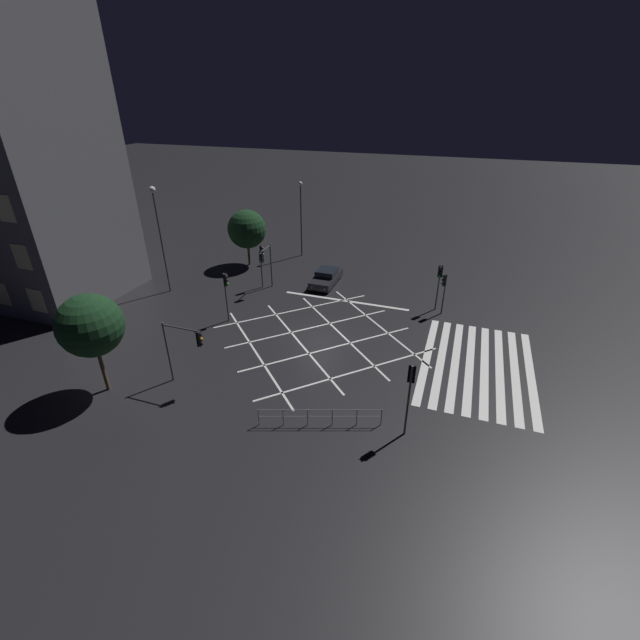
# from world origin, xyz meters

# --- Properties ---
(ground_plane) EXTENTS (200.00, 200.00, 0.00)m
(ground_plane) POSITION_xyz_m (0.00, 0.00, 0.00)
(ground_plane) COLOR black
(road_markings) EXTENTS (15.99, 22.06, 0.01)m
(road_markings) POSITION_xyz_m (0.34, -7.52, 0.00)
(road_markings) COLOR silver
(road_markings) RESTS_ON ground_plane
(traffic_light_median_north) EXTENTS (0.36, 0.39, 3.89)m
(traffic_light_median_north) POSITION_xyz_m (0.11, 7.35, 2.78)
(traffic_light_median_north) COLOR #424244
(traffic_light_median_north) RESTS_ON ground_plane
(traffic_light_nw_cross) EXTENTS (0.36, 2.63, 3.98)m
(traffic_light_nw_cross) POSITION_xyz_m (-7.71, 5.41, 2.94)
(traffic_light_nw_cross) COLOR #424244
(traffic_light_nw_cross) RESTS_ON ground_plane
(traffic_light_se_cross) EXTENTS (0.36, 0.39, 3.34)m
(traffic_light_se_cross) POSITION_xyz_m (6.69, -7.70, 2.39)
(traffic_light_se_cross) COLOR #424244
(traffic_light_se_cross) RESTS_ON ground_plane
(traffic_light_ne_cross) EXTENTS (0.36, 0.39, 3.89)m
(traffic_light_ne_cross) POSITION_xyz_m (6.71, 7.70, 2.78)
(traffic_light_ne_cross) COLOR #424244
(traffic_light_ne_cross) RESTS_ON ground_plane
(traffic_light_se_main) EXTENTS (0.39, 0.36, 3.78)m
(traffic_light_se_main) POSITION_xyz_m (7.21, -7.26, 2.71)
(traffic_light_se_main) COLOR #424244
(traffic_light_se_main) RESTS_ON ground_plane
(traffic_light_sw_main) EXTENTS (0.39, 0.36, 4.19)m
(traffic_light_sw_main) POSITION_xyz_m (-7.62, -7.28, 2.99)
(traffic_light_sw_main) COLOR #424244
(traffic_light_sw_main) RESTS_ON ground_plane
(traffic_light_ne_main) EXTENTS (2.04, 0.36, 3.96)m
(traffic_light_ne_main) POSITION_xyz_m (6.13, 7.06, 2.89)
(traffic_light_ne_main) COLOR #424244
(traffic_light_ne_main) RESTS_ON ground_plane
(street_lamp_east) EXTENTS (0.41, 0.41, 7.64)m
(street_lamp_east) POSITION_xyz_m (15.67, 7.54, 4.89)
(street_lamp_east) COLOR #424244
(street_lamp_east) RESTS_ON ground_plane
(street_lamp_west) EXTENTS (0.51, 0.51, 8.95)m
(street_lamp_west) POSITION_xyz_m (3.25, 15.07, 6.21)
(street_lamp_west) COLOR #424244
(street_lamp_west) RESTS_ON ground_plane
(street_tree_near) EXTENTS (3.72, 3.72, 5.50)m
(street_tree_near) POSITION_xyz_m (11.35, 11.51, 3.64)
(street_tree_near) COLOR brown
(street_tree_near) RESTS_ON ground_plane
(street_tree_far) EXTENTS (3.52, 3.52, 6.05)m
(street_tree_far) POSITION_xyz_m (-9.75, 9.80, 4.28)
(street_tree_far) COLOR brown
(street_tree_far) RESTS_ON ground_plane
(waiting_car) EXTENTS (4.53, 1.89, 1.34)m
(waiting_car) POSITION_xyz_m (9.34, 2.66, 0.62)
(waiting_car) COLOR black
(waiting_car) RESTS_ON ground_plane
(pedestrian_railing) EXTENTS (2.16, 6.09, 1.05)m
(pedestrian_railing) POSITION_xyz_m (-8.52, -2.98, 0.66)
(pedestrian_railing) COLOR gray
(pedestrian_railing) RESTS_ON ground_plane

